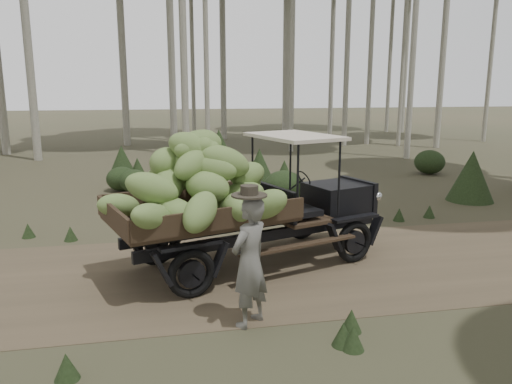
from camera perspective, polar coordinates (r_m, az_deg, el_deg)
The scene contains 5 objects.
ground at distance 8.34m, azimuth -8.77°, elevation -9.46°, with size 120.00×120.00×0.00m, color #473D2B.
dirt_track at distance 8.34m, azimuth -8.77°, elevation -9.44°, with size 70.00×4.00×0.01m, color brown.
banana_truck at distance 8.00m, azimuth -4.06°, elevation 0.64°, with size 5.04×3.26×2.46m.
farmer at distance 6.37m, azimuth -0.75°, elevation -7.84°, with size 0.73×0.72×1.84m.
undergrowth at distance 9.04m, azimuth 6.55°, elevation -4.12°, with size 22.27×23.23×1.38m.
Camera 1 is at (-0.24, -7.77, 3.04)m, focal length 35.00 mm.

